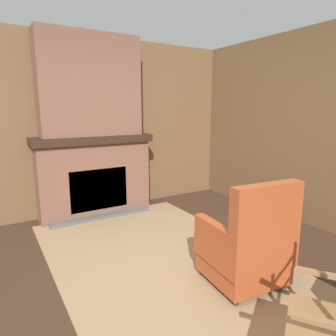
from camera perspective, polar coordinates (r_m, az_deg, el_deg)
ground_plane at (r=3.02m, az=0.61°, el=-20.81°), size 14.00×14.00×0.00m
wood_panel_wall_left at (r=4.80m, az=-15.03°, el=7.66°), size 0.06×5.39×2.67m
wood_panel_wall_back at (r=4.36m, az=29.32°, el=6.33°), size 5.39×0.09×2.67m
fireplace_hearth at (r=4.68m, az=-13.74°, el=-1.44°), size 0.60×1.75×1.21m
chimney_breast at (r=4.59m, az=-14.59°, el=14.98°), size 0.34×1.45×1.44m
area_rug at (r=3.23m, az=0.69°, el=-18.39°), size 3.78×2.15×0.01m
armchair at (r=2.90m, az=14.79°, el=-14.51°), size 0.72×0.74×1.01m
firewood_stack at (r=4.45m, az=18.00°, el=-8.69°), size 0.47×0.40×0.29m
oil_lamp_vase at (r=4.54m, az=-18.66°, el=6.84°), size 0.09×0.09×0.25m
storage_case at (r=4.76m, az=-9.65°, el=7.15°), size 0.13×0.23×0.13m
decorative_plate_on_mantel at (r=4.68m, az=-13.21°, el=7.49°), size 0.06×0.23×0.22m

